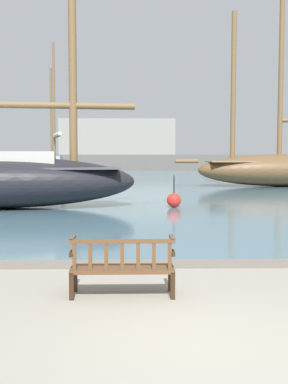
# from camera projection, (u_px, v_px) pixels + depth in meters

# --- Properties ---
(ground_plane) EXTENTS (160.00, 160.00, 0.00)m
(ground_plane) POSITION_uv_depth(u_px,v_px,m) (204.00, 344.00, 5.57)
(ground_plane) COLOR gray
(harbor_water) EXTENTS (100.00, 80.00, 0.08)m
(harbor_water) POSITION_uv_depth(u_px,v_px,m) (142.00, 176.00, 49.43)
(harbor_water) COLOR slate
(harbor_water) RESTS_ON ground
(quay_edge_kerb) EXTENTS (40.00, 0.30, 0.12)m
(quay_edge_kerb) POSITION_uv_depth(u_px,v_px,m) (176.00, 264.00, 9.40)
(quay_edge_kerb) COLOR slate
(quay_edge_kerb) RESTS_ON ground
(park_bench) EXTENTS (1.60, 0.53, 0.92)m
(park_bench) POSITION_uv_depth(u_px,v_px,m) (122.00, 266.00, 7.43)
(park_bench) COLOR #322113
(park_bench) RESTS_ON ground
(sailboat_mid_port) EXTENTS (13.31, 3.97, 16.41)m
(sailboat_mid_port) POSITION_uv_depth(u_px,v_px,m) (282.00, 167.00, 32.53)
(sailboat_mid_port) COLOR brown
(sailboat_mid_port) RESTS_ON harbor_water
(sailboat_centre_channel) EXTENTS (3.93, 8.21, 11.09)m
(sailboat_centre_channel) POSITION_uv_depth(u_px,v_px,m) (55.00, 169.00, 38.99)
(sailboat_centre_channel) COLOR navy
(sailboat_centre_channel) RESTS_ON harbor_water
(channel_buoy) EXTENTS (0.58, 0.58, 1.28)m
(channel_buoy) POSITION_uv_depth(u_px,v_px,m) (174.00, 200.00, 19.38)
(channel_buoy) COLOR red
(channel_buoy) RESTS_ON harbor_water
(far_breakwater) EXTENTS (58.34, 2.40, 7.10)m
(far_breakwater) POSITION_uv_depth(u_px,v_px,m) (133.00, 154.00, 65.75)
(far_breakwater) COLOR #66605B
(far_breakwater) RESTS_ON ground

